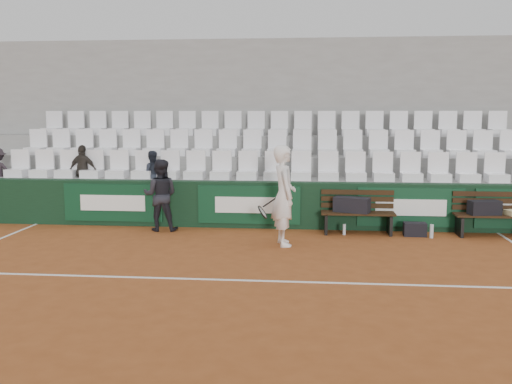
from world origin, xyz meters
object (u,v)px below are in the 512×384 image
object	(u,v)px
water_bottle_near	(344,229)
tennis_player	(284,196)
spectator_b	(82,151)
bench_left	(358,223)
bench_right	(492,225)
water_bottle_far	(432,231)
spectator_c	(151,155)
sports_bag_left	(352,205)
sports_bag_right	(484,208)
sports_bag_ground	(415,229)
ball_kid	(160,195)

from	to	relation	value
water_bottle_near	tennis_player	xyz separation A→B (m)	(-1.20, -1.01, 0.83)
spectator_b	bench_left	bearing A→B (deg)	-179.73
bench_left	spectator_b	size ratio (longest dim) A/B	1.25
bench_right	tennis_player	distance (m)	4.38
bench_left	water_bottle_far	xyz separation A→B (m)	(1.44, -0.29, -0.09)
bench_left	water_bottle_far	bearing A→B (deg)	-11.42
bench_left	spectator_c	xyz separation A→B (m)	(-4.59, 0.96, 1.31)
bench_left	sports_bag_left	xyz separation A→B (m)	(-0.13, -0.01, 0.38)
bench_right	spectator_b	world-z (taller)	spectator_b
tennis_player	bench_left	bearing A→B (deg)	38.11
sports_bag_right	sports_bag_ground	bearing A→B (deg)	-177.15
sports_bag_left	sports_bag_ground	size ratio (longest dim) A/B	1.61
water_bottle_far	ball_kid	size ratio (longest dim) A/B	0.18
ball_kid	sports_bag_ground	bearing A→B (deg)	176.42
sports_bag_ground	tennis_player	world-z (taller)	tennis_player
water_bottle_near	spectator_c	xyz separation A→B (m)	(-4.32, 1.11, 1.42)
water_bottle_far	spectator_c	world-z (taller)	spectator_c
sports_bag_right	spectator_c	distance (m)	7.23
bench_left	water_bottle_near	bearing A→B (deg)	-152.43
ball_kid	water_bottle_far	bearing A→B (deg)	174.64
ball_kid	sports_bag_left	bearing A→B (deg)	177.80
bench_right	sports_bag_left	size ratio (longest dim) A/B	2.09
tennis_player	spectator_c	size ratio (longest dim) A/B	1.76
water_bottle_far	tennis_player	world-z (taller)	tennis_player
water_bottle_far	spectator_b	world-z (taller)	spectator_b
bench_left	spectator_c	distance (m)	4.87
sports_bag_left	spectator_c	distance (m)	4.67
sports_bag_left	water_bottle_far	distance (m)	1.66
sports_bag_left	tennis_player	distance (m)	1.80
water_bottle_far	ball_kid	bearing A→B (deg)	177.72
sports_bag_right	water_bottle_far	size ratio (longest dim) A/B	2.23
water_bottle_far	sports_bag_left	bearing A→B (deg)	169.74
sports_bag_ground	sports_bag_right	bearing A→B (deg)	2.85
bench_right	spectator_c	world-z (taller)	spectator_c
sports_bag_right	spectator_b	distance (m)	8.84
water_bottle_far	ball_kid	xyz separation A→B (m)	(-5.56, 0.22, 0.62)
bench_right	water_bottle_far	distance (m)	1.29
sports_bag_left	spectator_c	size ratio (longest dim) A/B	0.67
sports_bag_ground	water_bottle_far	world-z (taller)	water_bottle_far
sports_bag_ground	tennis_player	bearing A→B (deg)	-158.25
sports_bag_left	sports_bag_ground	distance (m)	1.35
bench_right	sports_bag_right	size ratio (longest dim) A/B	2.46
water_bottle_far	spectator_b	bearing A→B (deg)	170.70
sports_bag_left	ball_kid	distance (m)	4.00
bench_left	sports_bag_ground	xyz separation A→B (m)	(1.14, -0.11, -0.09)
bench_left	sports_bag_left	distance (m)	0.40
sports_bag_left	ball_kid	xyz separation A→B (m)	(-4.00, -0.06, 0.15)
spectator_c	sports_bag_right	bearing A→B (deg)	156.23
sports_bag_left	sports_bag_ground	xyz separation A→B (m)	(1.27, -0.11, -0.47)
water_bottle_far	tennis_player	size ratio (longest dim) A/B	0.14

